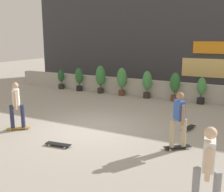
# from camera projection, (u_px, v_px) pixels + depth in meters

# --- Properties ---
(ground_plane) EXTENTS (48.00, 48.00, 0.00)m
(ground_plane) POSITION_uv_depth(u_px,v_px,m) (93.00, 128.00, 9.67)
(ground_plane) COLOR #A8A093
(planter_wall) EXTENTS (18.00, 0.40, 0.90)m
(planter_wall) POSITION_uv_depth(u_px,v_px,m) (150.00, 88.00, 14.78)
(planter_wall) COLOR #B2ADA3
(planter_wall) RESTS_ON ground
(building_backdrop) EXTENTS (20.00, 2.08, 6.50)m
(building_backdrop) POSITION_uv_depth(u_px,v_px,m) (172.00, 36.00, 17.65)
(building_backdrop) COLOR #38383D
(building_backdrop) RESTS_ON ground
(potted_plant_0) EXTENTS (0.38, 0.38, 1.23)m
(potted_plant_0) POSITION_uv_depth(u_px,v_px,m) (61.00, 78.00, 16.91)
(potted_plant_0) COLOR #2D2823
(potted_plant_0) RESTS_ON ground
(potted_plant_1) EXTENTS (0.46, 0.46, 1.38)m
(potted_plant_1) POSITION_uv_depth(u_px,v_px,m) (79.00, 78.00, 16.27)
(potted_plant_1) COLOR black
(potted_plant_1) RESTS_ON ground
(potted_plant_2) EXTENTS (0.56, 0.56, 1.60)m
(potted_plant_2) POSITION_uv_depth(u_px,v_px,m) (100.00, 77.00, 15.57)
(potted_plant_2) COLOR #2D2823
(potted_plant_2) RESTS_ON ground
(potted_plant_3) EXTENTS (0.54, 0.54, 1.54)m
(potted_plant_3) POSITION_uv_depth(u_px,v_px,m) (122.00, 79.00, 14.96)
(potted_plant_3) COLOR brown
(potted_plant_3) RESTS_ON ground
(potted_plant_4) EXTENTS (0.49, 0.49, 1.46)m
(potted_plant_4) POSITION_uv_depth(u_px,v_px,m) (147.00, 83.00, 14.31)
(potted_plant_4) COLOR #2D2823
(potted_plant_4) RESTS_ON ground
(potted_plant_5) EXTENTS (0.49, 0.49, 1.46)m
(potted_plant_5) POSITION_uv_depth(u_px,v_px,m) (175.00, 85.00, 13.64)
(potted_plant_5) COLOR brown
(potted_plant_5) RESTS_ON ground
(potted_plant_6) EXTENTS (0.42, 0.42, 1.31)m
(potted_plant_6) POSITION_uv_depth(u_px,v_px,m) (201.00, 89.00, 13.08)
(potted_plant_6) COLOR black
(potted_plant_6) RESTS_ON ground
(skater_foreground) EXTENTS (0.74, 0.67, 1.70)m
(skater_foreground) POSITION_uv_depth(u_px,v_px,m) (17.00, 104.00, 9.36)
(skater_foreground) COLOR #BF8C26
(skater_foreground) RESTS_ON ground
(skater_by_wall_left) EXTENTS (0.82, 0.56, 1.70)m
(skater_by_wall_left) POSITION_uv_depth(u_px,v_px,m) (208.00, 167.00, 4.80)
(skater_by_wall_left) COLOR black
(skater_by_wall_left) RESTS_ON ground
(skater_far_right) EXTENTS (0.74, 0.66, 1.70)m
(skater_far_right) POSITION_uv_depth(u_px,v_px,m) (179.00, 118.00, 7.71)
(skater_far_right) COLOR black
(skater_far_right) RESTS_ON ground
(skateboard_near_camera) EXTENTS (0.37, 0.82, 0.08)m
(skateboard_near_camera) POSITION_uv_depth(u_px,v_px,m) (189.00, 128.00, 9.55)
(skateboard_near_camera) COLOR black
(skateboard_near_camera) RESTS_ON ground
(skateboard_aside) EXTENTS (0.82, 0.31, 0.08)m
(skateboard_aside) POSITION_uv_depth(u_px,v_px,m) (58.00, 144.00, 8.10)
(skateboard_aside) COLOR black
(skateboard_aside) RESTS_ON ground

